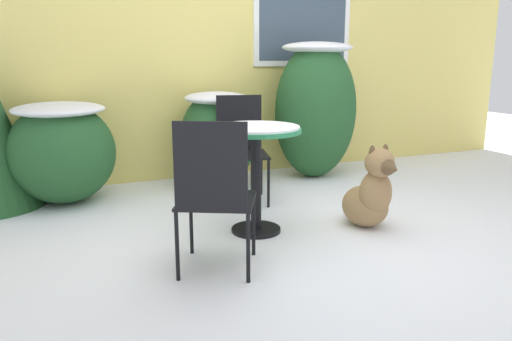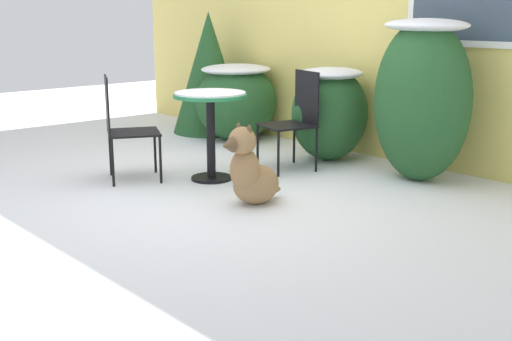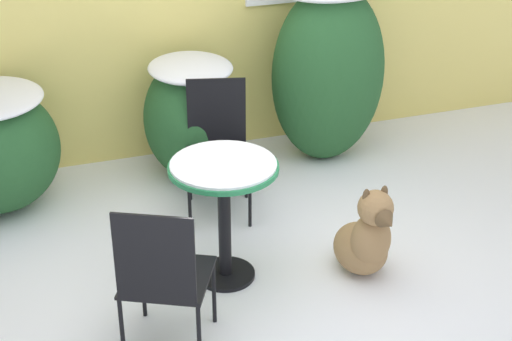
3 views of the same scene
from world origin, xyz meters
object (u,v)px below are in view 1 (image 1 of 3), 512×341
(patio_table, at_px, (256,151))
(patio_chair_near_table, at_px, (241,145))
(patio_chair_far_side, at_px, (215,192))
(dog, at_px, (370,196))

(patio_table, distance_m, patio_chair_near_table, 0.89)
(patio_chair_far_side, bearing_deg, patio_chair_near_table, -89.67)
(patio_chair_near_table, xyz_separation_m, dog, (0.62, -1.12, -0.26))
(patio_chair_near_table, height_order, dog, patio_chair_near_table)
(patio_table, distance_m, dog, 0.94)
(patio_chair_near_table, bearing_deg, dog, -46.27)
(patio_table, relative_size, patio_chair_far_side, 0.85)
(dog, bearing_deg, patio_chair_far_side, -168.03)
(patio_chair_far_side, relative_size, dog, 1.43)
(patio_chair_far_side, xyz_separation_m, dog, (1.34, 0.32, -0.26))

